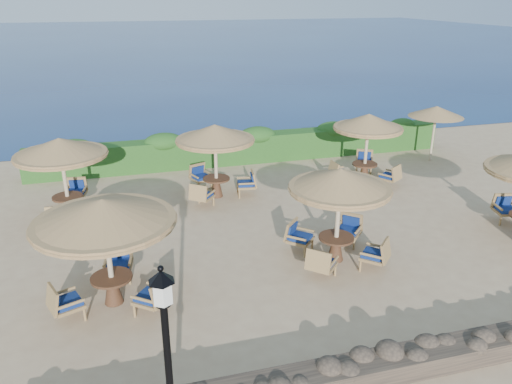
% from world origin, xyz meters
% --- Properties ---
extents(ground, '(120.00, 120.00, 0.00)m').
position_xyz_m(ground, '(0.00, 0.00, 0.00)').
color(ground, tan).
rests_on(ground, ground).
extents(sea, '(160.00, 160.00, 0.00)m').
position_xyz_m(sea, '(0.00, 70.00, 0.00)').
color(sea, '#0C2152').
rests_on(sea, ground).
extents(hedge, '(18.00, 0.90, 1.20)m').
position_xyz_m(hedge, '(0.00, 7.20, 0.60)').
color(hedge, '#1C4717').
rests_on(hedge, ground).
extents(stone_wall, '(15.00, 0.65, 0.44)m').
position_xyz_m(stone_wall, '(0.00, -6.20, 0.22)').
color(stone_wall, '#4F4031').
rests_on(stone_wall, ground).
extents(lamp_post, '(0.44, 0.44, 3.31)m').
position_xyz_m(lamp_post, '(-4.80, -6.80, 1.55)').
color(lamp_post, black).
rests_on(lamp_post, ground).
extents(extra_parasol, '(2.30, 2.30, 2.41)m').
position_xyz_m(extra_parasol, '(7.80, 5.20, 2.17)').
color(extra_parasol, '#C7B18C').
rests_on(extra_parasol, ground).
extents(cafe_set_0, '(3.23, 3.23, 2.65)m').
position_xyz_m(cafe_set_0, '(-5.69, -2.29, 2.00)').
color(cafe_set_0, '#C7B18C').
rests_on(cafe_set_0, ground).
extents(cafe_set_1, '(2.72, 2.72, 2.65)m').
position_xyz_m(cafe_set_1, '(0.19, -1.80, 1.80)').
color(cafe_set_1, '#C7B18C').
rests_on(cafe_set_1, ground).
extents(cafe_set_3, '(2.89, 2.89, 2.65)m').
position_xyz_m(cafe_set_3, '(-7.03, 3.21, 2.03)').
color(cafe_set_3, '#C7B18C').
rests_on(cafe_set_3, ground).
extents(cafe_set_4, '(2.82, 2.81, 2.65)m').
position_xyz_m(cafe_set_4, '(-2.03, 3.61, 1.90)').
color(cafe_set_4, '#C7B18C').
rests_on(cafe_set_4, ground).
extents(cafe_set_5, '(2.73, 2.77, 2.65)m').
position_xyz_m(cafe_set_5, '(3.83, 3.67, 1.87)').
color(cafe_set_5, '#C7B18C').
rests_on(cafe_set_5, ground).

